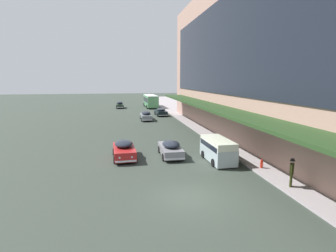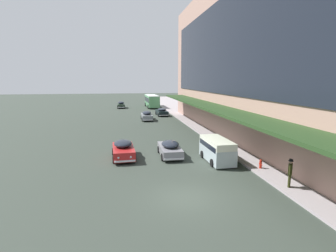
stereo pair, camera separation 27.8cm
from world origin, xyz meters
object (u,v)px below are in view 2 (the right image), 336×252
object	(u,v)px
sedan_second_near	(170,148)
vw_van	(216,149)
pedestrian_at_kerb	(290,172)
sedan_trailing_mid	(123,150)
fire_hydrant	(261,164)
transit_bus_kerbside_front	(152,100)
sedan_second_mid	(162,112)
sedan_oncoming_front	(121,105)
sedan_far_back	(147,116)

from	to	relation	value
sedan_second_near	vw_van	distance (m)	4.23
pedestrian_at_kerb	sedan_trailing_mid	bearing A→B (deg)	140.19
fire_hydrant	transit_bus_kerbside_front	bearing A→B (deg)	93.74
transit_bus_kerbside_front	sedan_second_mid	distance (m)	15.28
pedestrian_at_kerb	sedan_oncoming_front	bearing A→B (deg)	101.84
transit_bus_kerbside_front	fire_hydrant	bearing A→B (deg)	-86.26
vw_van	sedan_second_mid	bearing A→B (deg)	90.61
sedan_second_near	sedan_trailing_mid	size ratio (longest dim) A/B	1.01
fire_hydrant	vw_van	bearing A→B (deg)	133.24
sedan_second_near	sedan_second_mid	size ratio (longest dim) A/B	0.87
sedan_far_back	sedan_second_mid	xyz separation A→B (m)	(3.42, 5.33, -0.05)
sedan_second_mid	sedan_oncoming_front	world-z (taller)	sedan_oncoming_front
pedestrian_at_kerb	sedan_far_back	bearing A→B (deg)	101.62
sedan_far_back	vw_van	size ratio (longest dim) A/B	1.06
sedan_second_mid	pedestrian_at_kerb	size ratio (longest dim) A/B	2.70
sedan_far_back	vw_van	world-z (taller)	vw_van
sedan_second_near	fire_hydrant	size ratio (longest dim) A/B	6.23
sedan_oncoming_front	vw_van	xyz separation A→B (m)	(8.12, -44.37, 0.30)
sedan_far_back	vw_van	distance (m)	24.31
sedan_oncoming_front	pedestrian_at_kerb	world-z (taller)	pedestrian_at_kerb
sedan_far_back	pedestrian_at_kerb	size ratio (longest dim) A/B	2.61
sedan_trailing_mid	fire_hydrant	distance (m)	11.59
sedan_trailing_mid	sedan_oncoming_front	distance (m)	42.13
sedan_second_near	sedan_trailing_mid	world-z (taller)	sedan_trailing_mid
sedan_far_back	vw_van	xyz separation A→B (m)	(3.73, -24.02, 0.31)
sedan_trailing_mid	pedestrian_at_kerb	world-z (taller)	pedestrian_at_kerb
sedan_second_near	sedan_far_back	distance (m)	21.94
transit_bus_kerbside_front	fire_hydrant	distance (m)	47.47
transit_bus_kerbside_front	sedan_trailing_mid	xyz separation A→B (m)	(-7.36, -42.35, -0.99)
sedan_second_mid	sedan_far_back	bearing A→B (deg)	-122.66
sedan_second_near	sedan_far_back	world-z (taller)	sedan_far_back
transit_bus_kerbside_front	sedan_oncoming_front	world-z (taller)	transit_bus_kerbside_front
vw_van	pedestrian_at_kerb	bearing A→B (deg)	-68.51
transit_bus_kerbside_front	sedan_far_back	distance (m)	20.85
transit_bus_kerbside_front	sedan_oncoming_front	distance (m)	7.69
sedan_oncoming_front	fire_hydrant	xyz separation A→B (m)	(10.72, -47.13, -0.30)
sedan_trailing_mid	sedan_second_mid	world-z (taller)	sedan_trailing_mid
vw_van	fire_hydrant	distance (m)	3.84
sedan_far_back	sedan_second_mid	bearing A→B (deg)	57.34
sedan_second_near	sedan_far_back	size ratio (longest dim) A/B	0.90
sedan_oncoming_front	sedan_far_back	bearing A→B (deg)	-77.82
fire_hydrant	sedan_trailing_mid	bearing A→B (deg)	154.45
sedan_far_back	sedan_oncoming_front	bearing A→B (deg)	102.18
sedan_second_near	vw_van	world-z (taller)	vw_van
sedan_second_near	transit_bus_kerbside_front	bearing A→B (deg)	85.74
transit_bus_kerbside_front	vw_van	size ratio (longest dim) A/B	2.06
sedan_far_back	pedestrian_at_kerb	bearing A→B (deg)	-78.38
transit_bus_kerbside_front	vw_van	bearing A→B (deg)	-89.36
sedan_trailing_mid	vw_van	bearing A→B (deg)	-15.90
sedan_oncoming_front	vw_van	size ratio (longest dim) A/B	0.95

